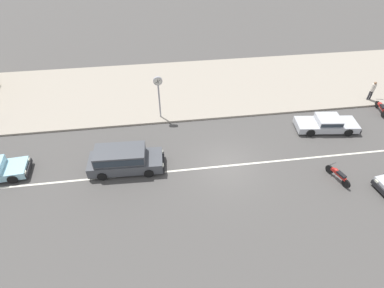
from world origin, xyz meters
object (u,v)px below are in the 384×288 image
at_px(motorcycle_2, 338,175).
at_px(motorcycle_1, 381,107).
at_px(street_clock, 158,88).
at_px(pedestrian_mid_kerb, 373,89).
at_px(minivan_dark_grey_2, 123,159).
at_px(sedan_silver_4, 327,123).

bearing_deg(motorcycle_2, motorcycle_1, 42.43).
xyz_separation_m(motorcycle_2, street_clock, (-10.39, 7.89, 2.29)).
relative_size(motorcycle_2, pedestrian_mid_kerb, 1.11).
bearing_deg(pedestrian_mid_kerb, minivan_dark_grey_2, -165.09).
relative_size(sedan_silver_4, pedestrian_mid_kerb, 2.84).
relative_size(sedan_silver_4, motorcycle_2, 2.56).
height_order(minivan_dark_grey_2, sedan_silver_4, minivan_dark_grey_2).
relative_size(motorcycle_2, street_clock, 0.53).
bearing_deg(motorcycle_1, motorcycle_2, -137.57).
bearing_deg(minivan_dark_grey_2, street_clock, 63.55).
height_order(motorcycle_1, street_clock, street_clock).
bearing_deg(minivan_dark_grey_2, motorcycle_2, -11.85).
bearing_deg(pedestrian_mid_kerb, sedan_silver_4, -149.30).
xyz_separation_m(minivan_dark_grey_2, sedan_silver_4, (14.64, 2.14, -0.31)).
height_order(sedan_silver_4, street_clock, street_clock).
bearing_deg(motorcycle_1, minivan_dark_grey_2, -169.51).
bearing_deg(motorcycle_2, pedestrian_mid_kerb, 48.76).
bearing_deg(pedestrian_mid_kerb, street_clock, -179.48).
bearing_deg(motorcycle_2, street_clock, 142.78).
distance_m(minivan_dark_grey_2, motorcycle_1, 20.33).
distance_m(sedan_silver_4, motorcycle_1, 5.57).
xyz_separation_m(motorcycle_1, street_clock, (-17.41, 1.47, 2.29)).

